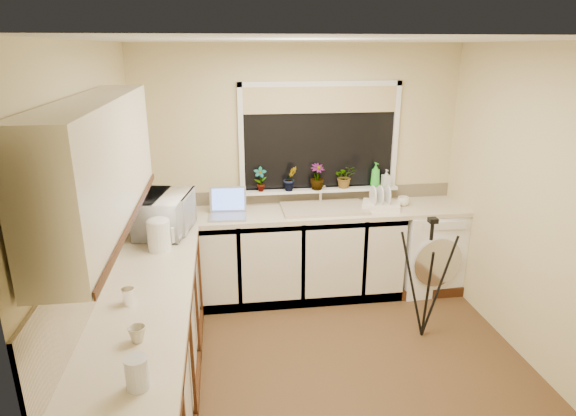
{
  "coord_description": "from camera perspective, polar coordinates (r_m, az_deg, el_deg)",
  "views": [
    {
      "loc": [
        -0.77,
        -3.19,
        2.41
      ],
      "look_at": [
        -0.25,
        0.55,
        1.15
      ],
      "focal_mm": 30.25,
      "sensor_mm": 36.0,
      "label": 1
    }
  ],
  "objects": [
    {
      "name": "wall_front",
      "position": [
        2.2,
        14.28,
        -14.72
      ],
      "size": [
        3.2,
        0.0,
        3.2
      ],
      "primitive_type": "plane",
      "rotation": [
        -1.57,
        0.0,
        0.0
      ],
      "color": "beige",
      "rests_on": "ground"
    },
    {
      "name": "plant_c",
      "position": [
        4.85,
        3.44,
        3.7
      ],
      "size": [
        0.18,
        0.18,
        0.26
      ],
      "primitive_type": "imported",
      "rotation": [
        0.0,
        0.0,
        0.29
      ],
      "color": "#999999",
      "rests_on": "windowsill"
    },
    {
      "name": "kettle",
      "position": [
        3.89,
        -14.91,
        -3.18
      ],
      "size": [
        0.18,
        0.18,
        0.24
      ],
      "primitive_type": "cylinder",
      "color": "white",
      "rests_on": "worktop_left"
    },
    {
      "name": "glass_jug",
      "position": [
        2.46,
        -17.31,
        -18.03
      ],
      "size": [
        0.11,
        0.11,
        0.16
      ],
      "primitive_type": "cylinder",
      "color": "silver",
      "rests_on": "worktop_left"
    },
    {
      "name": "plant_b",
      "position": [
        4.79,
        0.27,
        3.49
      ],
      "size": [
        0.16,
        0.14,
        0.25
      ],
      "primitive_type": "imported",
      "rotation": [
        0.0,
        0.0,
        0.23
      ],
      "color": "#999999",
      "rests_on": "windowsill"
    },
    {
      "name": "upper_cabinet",
      "position": [
        2.89,
        -21.29,
        4.99
      ],
      "size": [
        0.28,
        1.9,
        0.7
      ],
      "primitive_type": "cube",
      "color": "silver",
      "rests_on": "wall_left"
    },
    {
      "name": "soap_bottle_green",
      "position": [
        5.02,
        10.24,
        3.88
      ],
      "size": [
        0.12,
        0.12,
        0.25
      ],
      "primitive_type": "imported",
      "rotation": [
        0.0,
        0.0,
        0.24
      ],
      "color": "green",
      "rests_on": "windowsill"
    },
    {
      "name": "wall_back",
      "position": [
        4.9,
        1.31,
        4.44
      ],
      "size": [
        3.2,
        0.0,
        3.2
      ],
      "primitive_type": "plane",
      "rotation": [
        1.57,
        0.0,
        0.0
      ],
      "color": "beige",
      "rests_on": "ground"
    },
    {
      "name": "worktop_left",
      "position": [
        3.32,
        -16.49,
        -9.87
      ],
      "size": [
        0.6,
        2.4,
        0.04
      ],
      "primitive_type": "cube",
      "color": "beige",
      "rests_on": "base_cabinet_left"
    },
    {
      "name": "microwave",
      "position": [
        4.24,
        -14.29,
        -0.65
      ],
      "size": [
        0.5,
        0.66,
        0.33
      ],
      "primitive_type": "imported",
      "rotation": [
        0.0,
        0.0,
        1.39
      ],
      "color": "white",
      "rests_on": "worktop_left"
    },
    {
      "name": "cup_left",
      "position": [
        2.81,
        -17.29,
        -13.97
      ],
      "size": [
        0.12,
        0.12,
        0.09
      ],
      "primitive_type": "imported",
      "rotation": [
        0.0,
        0.0,
        -0.26
      ],
      "color": "#C0B79E",
      "rests_on": "worktop_left"
    },
    {
      "name": "tripod",
      "position": [
        4.3,
        16.03,
        -8.01
      ],
      "size": [
        0.62,
        0.62,
        1.09
      ],
      "primitive_type": null,
      "rotation": [
        0.0,
        0.0,
        0.18
      ],
      "color": "black",
      "rests_on": "floor"
    },
    {
      "name": "splashback_left",
      "position": [
        3.27,
        -21.9,
        -6.11
      ],
      "size": [
        0.02,
        2.4,
        0.45
      ],
      "primitive_type": "cube",
      "color": "beige",
      "rests_on": "wall_left"
    },
    {
      "name": "cup_back",
      "position": [
        4.97,
        13.39,
        0.78
      ],
      "size": [
        0.12,
        0.12,
        0.09
      ],
      "primitive_type": "imported",
      "rotation": [
        0.0,
        0.0,
        0.0
      ],
      "color": "white",
      "rests_on": "worktop_back"
    },
    {
      "name": "soap_bottle_clear",
      "position": [
        5.04,
        11.47,
        3.45
      ],
      "size": [
        0.09,
        0.09,
        0.18
      ],
      "primitive_type": "imported",
      "rotation": [
        0.0,
        0.0,
        0.08
      ],
      "color": "#999999",
      "rests_on": "windowsill"
    },
    {
      "name": "sink",
      "position": [
        4.74,
        4.25,
        -0.02
      ],
      "size": [
        0.82,
        0.46,
        0.03
      ],
      "primitive_type": "cube",
      "color": "tan",
      "rests_on": "worktop_back"
    },
    {
      "name": "dish_rack",
      "position": [
        4.85,
        10.9,
        0.31
      ],
      "size": [
        0.43,
        0.38,
        0.05
      ],
      "primitive_type": "cube",
      "rotation": [
        0.0,
        0.0,
        -0.34
      ],
      "color": "silver",
      "rests_on": "worktop_back"
    },
    {
      "name": "wall_left",
      "position": [
        3.51,
        -21.19,
        -2.62
      ],
      "size": [
        0.0,
        3.0,
        3.0
      ],
      "primitive_type": "plane",
      "rotation": [
        1.57,
        0.0,
        1.57
      ],
      "color": "beige",
      "rests_on": "ground"
    },
    {
      "name": "washing_machine",
      "position": [
        5.23,
        15.8,
        -4.57
      ],
      "size": [
        0.64,
        0.63,
        0.86
      ],
      "primitive_type": "cube",
      "rotation": [
        0.0,
        0.0,
        0.07
      ],
      "color": "white",
      "rests_on": "floor"
    },
    {
      "name": "wall_right",
      "position": [
        4.15,
        27.32,
        -0.28
      ],
      "size": [
        0.0,
        3.0,
        3.0
      ],
      "primitive_type": "plane",
      "rotation": [
        1.57,
        0.0,
        -1.57
      ],
      "color": "beige",
      "rests_on": "ground"
    },
    {
      "name": "base_cabinet_left",
      "position": [
        3.55,
        -15.81,
        -16.3
      ],
      "size": [
        0.54,
        2.4,
        0.86
      ],
      "primitive_type": "cube",
      "color": "silver",
      "rests_on": "floor"
    },
    {
      "name": "plant_a",
      "position": [
        4.78,
        -3.28,
        3.39
      ],
      "size": [
        0.14,
        0.1,
        0.24
      ],
      "primitive_type": "imported",
      "rotation": [
        0.0,
        0.0,
        -0.1
      ],
      "color": "#999999",
      "rests_on": "windowsill"
    },
    {
      "name": "windowsill",
      "position": [
        4.92,
        3.73,
        2.16
      ],
      "size": [
        1.6,
        0.14,
        0.03
      ],
      "primitive_type": "cube",
      "color": "white",
      "rests_on": "wall_back"
    },
    {
      "name": "splashback_back",
      "position": [
        4.96,
        1.31,
        1.54
      ],
      "size": [
        3.2,
        0.02,
        0.14
      ],
      "primitive_type": "cube",
      "color": "beige",
      "rests_on": "wall_back"
    },
    {
      "name": "plant_d",
      "position": [
        4.93,
        6.69,
        3.7
      ],
      "size": [
        0.21,
        0.19,
        0.23
      ],
      "primitive_type": "imported",
      "rotation": [
        0.0,
        0.0,
        0.03
      ],
      "color": "#999999",
      "rests_on": "windowsill"
    },
    {
      "name": "floor",
      "position": [
        4.07,
        4.72,
        -17.91
      ],
      "size": [
        3.2,
        3.2,
        0.0
      ],
      "primitive_type": "plane",
      "color": "#503720",
      "rests_on": "ground"
    },
    {
      "name": "window_blind",
      "position": [
        4.78,
        3.88,
        12.57
      ],
      "size": [
        1.5,
        0.02,
        0.25
      ],
      "primitive_type": "cube",
      "color": "tan",
      "rests_on": "wall_back"
    },
    {
      "name": "worktop_back",
      "position": [
        4.71,
        1.86,
        -0.51
      ],
      "size": [
        3.2,
        0.6,
        0.04
      ],
      "primitive_type": "cube",
      "color": "beige",
      "rests_on": "base_cabinet_back"
    },
    {
      "name": "base_cabinet_back",
      "position": [
        4.84,
        -2.01,
        -5.73
      ],
      "size": [
        2.55,
        0.6,
        0.86
      ],
      "primitive_type": "cube",
      "color": "silver",
      "rests_on": "floor"
    },
    {
      "name": "window_glass",
      "position": [
        4.85,
        3.72,
        8.19
      ],
      "size": [
        1.5,
        0.02,
        1.0
      ],
      "primitive_type": "cube",
      "color": "black",
      "rests_on": "wall_back"
    },
    {
      "name": "faucet",
      "position": [
        4.88,
        3.84,
        1.83
      ],
      "size": [
        0.03,
        0.03,
        0.24
      ],
      "primitive_type": "cylinder",
      "color": "silver",
      "rests_on": "worktop_back"
    },
    {
      "name": "steel_jar",
      "position": [
        3.18,
        -18.26,
        -9.83
      ],
      "size": [
        0.08,
        0.08,
        0.1
      ],
      "primitive_type": "cylinder",
      "color": "white",
      "rests_on": "worktop_left"
    },
    {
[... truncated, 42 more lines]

